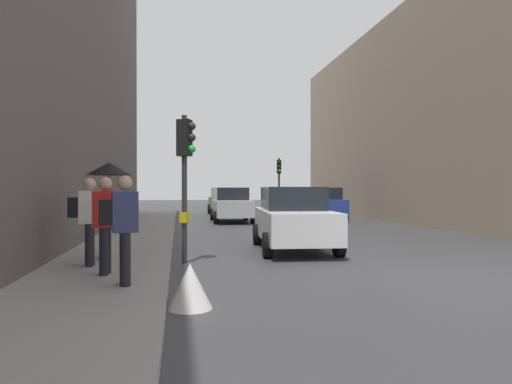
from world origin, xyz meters
TOP-DOWN VIEW (x-y plane):
  - ground_plane at (0.00, 0.00)m, footprint 120.00×120.00m
  - sidewalk_kerb at (-6.70, 6.00)m, footprint 2.54×40.00m
  - building_facade_right at (11.43, 15.96)m, footprint 12.00×25.16m
  - traffic_light_near_right at (-5.11, 2.67)m, footprint 0.45×0.35m
  - traffic_light_far_median at (0.84, 19.72)m, footprint 0.25×0.43m
  - car_white_compact at (-2.10, 4.43)m, footprint 2.26×4.32m
  - car_blue_van at (2.57, 16.40)m, footprint 2.24×4.31m
  - car_red_sedan at (2.64, 24.51)m, footprint 2.27×4.32m
  - car_silver_hatchback at (-2.59, 15.39)m, footprint 2.05×4.22m
  - car_green_estate at (-2.29, 21.66)m, footprint 2.14×4.26m
  - pedestrian_with_umbrella at (-6.82, 2.64)m, footprint 1.00×1.00m
  - pedestrian_with_grey_backpack at (-6.16, -0.37)m, footprint 0.64×0.39m
  - pedestrian_with_black_backpack at (-7.07, 1.64)m, footprint 0.61×0.36m
  - pedestrian_in_red_jacket at (-6.58, 0.64)m, footprint 0.43×0.36m
  - warning_sign_triangle at (-5.10, -1.39)m, footprint 0.64×0.64m

SIDE VIEW (x-z plane):
  - ground_plane at x=0.00m, z-range 0.00..0.00m
  - sidewalk_kerb at x=-6.70m, z-range 0.00..0.16m
  - warning_sign_triangle at x=-5.10m, z-range 0.00..0.65m
  - car_white_compact at x=-2.10m, z-range 0.00..1.76m
  - car_blue_van at x=2.57m, z-range 0.00..1.76m
  - car_red_sedan at x=2.64m, z-range 0.00..1.76m
  - car_silver_hatchback at x=-2.59m, z-range 0.00..1.76m
  - car_green_estate at x=-2.29m, z-range 0.00..1.76m
  - pedestrian_in_red_jacket at x=-6.58m, z-range 0.25..2.02m
  - pedestrian_with_grey_backpack at x=-6.16m, z-range 0.28..2.05m
  - pedestrian_with_black_backpack at x=-7.07m, z-range 0.28..2.05m
  - pedestrian_with_umbrella at x=-6.82m, z-range 0.77..2.91m
  - traffic_light_near_right at x=-5.11m, z-range 0.65..4.05m
  - traffic_light_far_median at x=0.84m, z-range 0.68..4.26m
  - building_facade_right at x=11.43m, z-range 0.00..10.72m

